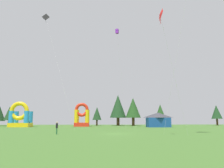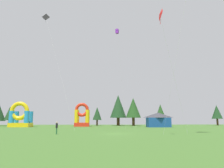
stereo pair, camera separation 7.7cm
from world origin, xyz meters
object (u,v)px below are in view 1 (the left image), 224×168
kite_purple_box (117,32)px  person_midfield (57,127)px  kite_red_diamond (160,16)px  inflatable_blue_arch (82,117)px  inflatable_orange_dome (20,118)px  festival_tent (158,120)px  kite_black_diamond (46,18)px

kite_purple_box → person_midfield: 28.27m
kite_red_diamond → inflatable_blue_arch: kite_red_diamond is taller
person_midfield → inflatable_orange_dome: bearing=39.4°
kite_red_diamond → festival_tent: 39.12m
kite_purple_box → inflatable_blue_arch: (-9.02, 19.85, -19.33)m
person_midfield → kite_red_diamond: bearing=-105.6°
inflatable_blue_arch → festival_tent: size_ratio=1.15×
kite_purple_box → kite_black_diamond: kite_black_diamond is taller
person_midfield → inflatable_blue_arch: (0.95, 35.97, 1.64)m
kite_purple_box → person_midfield: bearing=-121.8°
kite_purple_box → kite_black_diamond: 17.64m
kite_red_diamond → inflatable_orange_dome: (-28.98, 39.06, -12.01)m
inflatable_blue_arch → person_midfield: bearing=-91.5°
kite_red_diamond → festival_tent: (9.22, 35.88, -12.58)m
person_midfield → inflatable_orange_dome: inflatable_orange_dome is taller
kite_black_diamond → festival_tent: 39.20m
inflatable_orange_dome → inflatable_blue_arch: bearing=13.6°
person_midfield → inflatable_blue_arch: size_ratio=0.25×
inflatable_blue_arch → inflatable_orange_dome: bearing=-166.4°
kite_black_diamond → kite_purple_box: bearing=-9.5°
kite_purple_box → inflatable_orange_dome: (-25.83, 15.79, -19.46)m
kite_red_diamond → kite_black_diamond: 34.90m
festival_tent → person_midfield: bearing=-127.9°
inflatable_blue_arch → inflatable_orange_dome: size_ratio=1.00×
person_midfield → inflatable_blue_arch: 36.02m
kite_purple_box → kite_red_diamond: bearing=-82.3°
inflatable_blue_arch → inflatable_orange_dome: inflatable_blue_arch is taller
kite_black_diamond → festival_tent: size_ratio=4.40×
kite_purple_box → inflatable_blue_arch: size_ratio=3.23×
festival_tent → kite_red_diamond: bearing=-104.4°
kite_red_diamond → inflatable_blue_arch: (-12.18, 43.12, -11.87)m
kite_red_diamond → kite_purple_box: 24.64m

